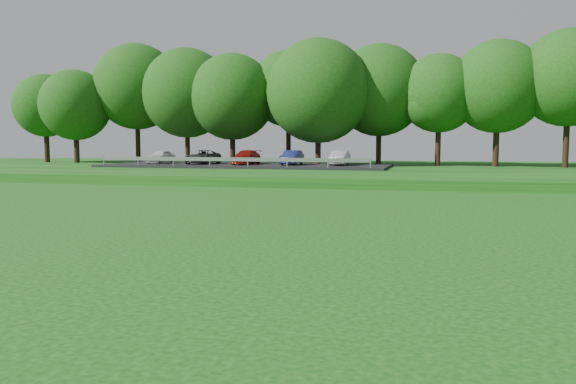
# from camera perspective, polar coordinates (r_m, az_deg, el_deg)

# --- Properties ---
(berm) EXTENTS (130.00, 30.00, 0.60)m
(berm) POSITION_cam_1_polar(r_m,az_deg,el_deg) (46.97, 25.09, 1.73)
(berm) COLOR #0D410C
(berm) RESTS_ON ground
(treeline) EXTENTS (104.00, 7.00, 15.00)m
(treeline) POSITION_cam_1_polar(r_m,az_deg,el_deg) (51.14, 24.63, 10.74)
(treeline) COLOR #1B430F
(treeline) RESTS_ON berm
(parking_lot) EXTENTS (24.00, 9.00, 1.38)m
(parking_lot) POSITION_cam_1_polar(r_m,az_deg,el_deg) (47.75, -4.65, 3.12)
(parking_lot) COLOR black
(parking_lot) RESTS_ON berm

